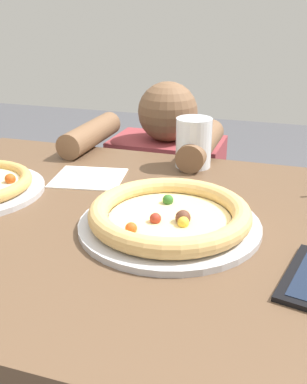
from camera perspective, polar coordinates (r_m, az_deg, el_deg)
name	(u,v)px	position (r m, az deg, el deg)	size (l,w,h in m)	color
dining_table	(133,272)	(0.93, -2.57, -10.05)	(1.15, 0.81, 0.75)	brown
pizza_near	(170,217)	(0.82, 2.05, -3.15)	(0.33, 0.33, 0.05)	#B7B7BC
water_cup_clear	(194,142)	(1.13, 5.10, 6.28)	(0.09, 0.09, 0.12)	silver
paper_napkin	(89,178)	(1.07, -8.16, 1.78)	(0.16, 0.14, 0.00)	white
diner_seated	(166,223)	(1.58, 1.54, -3.98)	(0.39, 0.51, 0.91)	#333847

